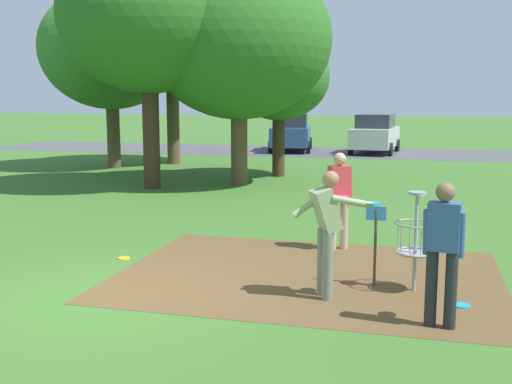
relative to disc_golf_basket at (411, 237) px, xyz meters
The scene contains 16 objects.
ground_plane 4.23m from the disc_golf_basket, 160.36° to the right, with size 160.00×160.00×0.00m, color #3D6B28.
dirt_tee_pad 1.71m from the disc_golf_basket, 166.91° to the left, with size 5.66×4.26×0.01m, color brown.
disc_golf_basket is the anchor object (origin of this frame).
player_foreground_watching 2.44m from the disc_golf_basket, 121.41° to the left, with size 0.49×0.45×1.71m.
player_throwing 1.26m from the disc_golf_basket, 150.20° to the right, with size 1.16×0.50×1.71m.
player_waiting_left 1.42m from the disc_golf_basket, 74.66° to the right, with size 0.49×0.42×1.71m.
frisbee_near_basket 4.71m from the disc_golf_basket, behind, with size 0.21×0.21×0.02m, color gold.
frisbee_far_left 1.13m from the disc_golf_basket, 38.42° to the right, with size 0.22×0.22×0.02m, color #1E93DB.
tree_near_left 12.84m from the disc_golf_basket, 111.26° to the left, with size 3.35×3.35×4.73m.
tree_near_right 17.88m from the disc_golf_basket, 123.24° to the left, with size 5.37×5.37×7.48m.
tree_mid_left 17.21m from the disc_golf_basket, 131.44° to the left, with size 5.21×5.21×6.62m.
tree_mid_center 11.78m from the disc_golf_basket, 133.01° to the left, with size 5.10×5.10×7.09m.
tree_mid_right 11.36m from the disc_golf_basket, 119.17° to the left, with size 5.51×5.51×6.67m.
parking_lot_strip 21.74m from the disc_golf_basket, 100.39° to the left, with size 36.00×6.00×0.01m, color #4C4C51.
parked_car_leftmost 22.43m from the disc_golf_basket, 105.99° to the left, with size 2.42×4.41×1.84m.
parked_car_center_left 21.52m from the disc_golf_basket, 95.53° to the left, with size 2.23×4.33×1.84m.
Camera 1 is at (4.01, -7.23, 2.67)m, focal length 43.63 mm.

